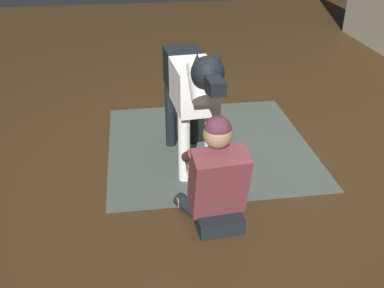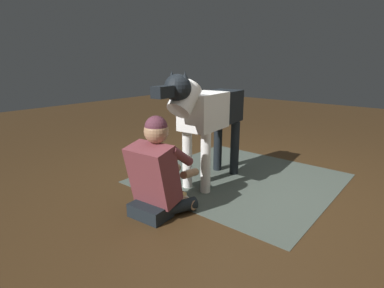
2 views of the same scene
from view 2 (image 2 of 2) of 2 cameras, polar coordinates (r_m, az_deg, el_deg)
The scene contains 5 objects.
ground_plane at distance 3.32m, azimuth 8.14°, elevation -8.13°, with size 14.60×14.60×0.00m, color #392714.
area_rug at distance 3.57m, azimuth 9.13°, elevation -6.38°, with size 1.96×2.00×0.01m, color #434C44.
person_sitting_on_floor at distance 2.66m, azimuth -6.58°, elevation -5.72°, with size 0.70×0.58×0.88m.
large_dog at distance 3.17m, azimuth 2.84°, elevation 5.78°, with size 1.52×0.39×1.24m.
hot_dog_on_plate at distance 3.01m, azimuth -2.57°, elevation -10.05°, with size 0.22×0.22×0.06m.
Camera 2 is at (2.61, 1.57, 1.33)m, focal length 28.21 mm.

